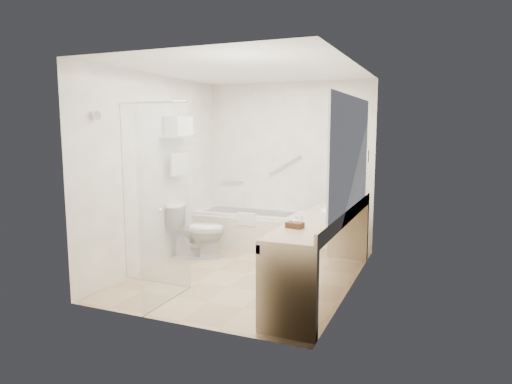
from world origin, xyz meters
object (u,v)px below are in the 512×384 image
at_px(water_bottle_left, 330,200).
at_px(toilet, 197,231).
at_px(vanity_counter, 325,234).
at_px(bathtub, 250,229).
at_px(amenity_basket, 295,225).

bearing_deg(water_bottle_left, toilet, 178.50).
bearing_deg(vanity_counter, water_bottle_left, 97.44).
distance_m(vanity_counter, water_bottle_left, 0.62).
bearing_deg(bathtub, amenity_basket, -56.50).
bearing_deg(amenity_basket, water_bottle_left, 87.84).
bearing_deg(vanity_counter, amenity_basket, -99.01).
xyz_separation_m(vanity_counter, amenity_basket, (-0.12, -0.74, 0.24)).
distance_m(bathtub, amenity_basket, 2.62).
xyz_separation_m(bathtub, amenity_basket, (1.41, -2.13, 0.60)).
height_order(vanity_counter, toilet, vanity_counter).
height_order(amenity_basket, water_bottle_left, water_bottle_left).
height_order(toilet, water_bottle_left, water_bottle_left).
xyz_separation_m(toilet, amenity_basket, (1.86, -1.32, 0.49)).
height_order(toilet, amenity_basket, amenity_basket).
distance_m(bathtub, vanity_counter, 2.09).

